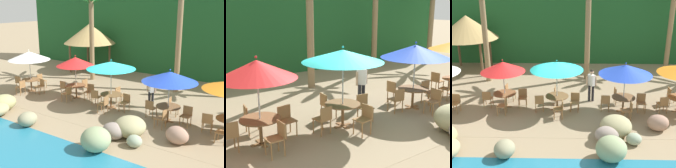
# 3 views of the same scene
# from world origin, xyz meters

# --- Properties ---
(ground_plane) EXTENTS (120.00, 120.00, 0.00)m
(ground_plane) POSITION_xyz_m (0.00, 0.00, 0.00)
(ground_plane) COLOR #937F60
(terrace_deck) EXTENTS (18.00, 5.20, 0.01)m
(terrace_deck) POSITION_xyz_m (0.00, 0.00, 0.00)
(terrace_deck) COLOR #937F60
(terrace_deck) RESTS_ON ground
(foliage_backdrop) EXTENTS (28.00, 2.40, 6.00)m
(foliage_backdrop) POSITION_xyz_m (0.00, 9.00, 3.00)
(foliage_backdrop) COLOR #1E5628
(foliage_backdrop) RESTS_ON ground
(rock_seawall) EXTENTS (16.57, 3.17, 0.89)m
(rock_seawall) POSITION_xyz_m (-0.18, -3.00, 0.36)
(rock_seawall) COLOR gray
(rock_seawall) RESTS_ON ground
(umbrella_white) EXTENTS (2.45, 2.45, 2.55)m
(umbrella_white) POSITION_xyz_m (-5.91, -0.26, 2.18)
(umbrella_white) COLOR silver
(umbrella_white) RESTS_ON ground
(dining_table_white) EXTENTS (1.10, 1.10, 0.74)m
(dining_table_white) POSITION_xyz_m (-5.91, -0.26, 0.61)
(dining_table_white) COLOR brown
(dining_table_white) RESTS_ON ground
(chair_white_seaward) EXTENTS (0.47, 0.48, 0.87)m
(chair_white_seaward) POSITION_xyz_m (-5.05, -0.27, 0.51)
(chair_white_seaward) COLOR #9E7042
(chair_white_seaward) RESTS_ON ground
(chair_white_inland) EXTENTS (0.44, 0.43, 0.87)m
(chair_white_inland) POSITION_xyz_m (-5.97, 0.59, 0.51)
(chair_white_inland) COLOR #9E7042
(chair_white_inland) RESTS_ON ground
(chair_white_left) EXTENTS (0.48, 0.48, 0.87)m
(chair_white_left) POSITION_xyz_m (-6.74, -0.47, 0.51)
(chair_white_left) COLOR #9E7042
(chair_white_left) RESTS_ON ground
(chair_white_right) EXTENTS (0.45, 0.44, 0.87)m
(chair_white_right) POSITION_xyz_m (-5.78, -1.10, 0.51)
(chair_white_right) COLOR #9E7042
(chair_white_right) RESTS_ON ground
(umbrella_red) EXTENTS (2.11, 2.11, 2.44)m
(umbrella_red) POSITION_xyz_m (-2.80, 0.31, 2.08)
(umbrella_red) COLOR silver
(umbrella_red) RESTS_ON ground
(dining_table_red) EXTENTS (1.10, 1.10, 0.74)m
(dining_table_red) POSITION_xyz_m (-2.80, 0.31, 0.61)
(dining_table_red) COLOR brown
(dining_table_red) RESTS_ON ground
(chair_red_seaward) EXTENTS (0.45, 0.46, 0.87)m
(chair_red_seaward) POSITION_xyz_m (-1.96, 0.46, 0.51)
(chair_red_seaward) COLOR #9E7042
(chair_red_seaward) RESTS_ON ground
(chair_red_inland) EXTENTS (0.48, 0.47, 0.87)m
(chair_red_inland) POSITION_xyz_m (-2.79, 1.16, 0.51)
(chair_red_inland) COLOR #9E7042
(chair_red_inland) RESTS_ON ground
(chair_red_left) EXTENTS (0.43, 0.44, 0.87)m
(chair_red_left) POSITION_xyz_m (-3.66, 0.24, 0.51)
(chair_red_left) COLOR #9E7042
(chair_red_left) RESTS_ON ground
(chair_red_right) EXTENTS (0.44, 0.43, 0.87)m
(chair_red_right) POSITION_xyz_m (-2.70, -0.54, 0.51)
(chair_red_right) COLOR #9E7042
(chair_red_right) RESTS_ON ground
(umbrella_teal) EXTENTS (2.46, 2.46, 2.52)m
(umbrella_teal) POSITION_xyz_m (-0.24, 0.04, 2.22)
(umbrella_teal) COLOR silver
(umbrella_teal) RESTS_ON ground
(dining_table_teal) EXTENTS (1.10, 1.10, 0.74)m
(dining_table_teal) POSITION_xyz_m (-0.24, 0.04, 0.61)
(dining_table_teal) COLOR brown
(dining_table_teal) RESTS_ON ground
(chair_teal_seaward) EXTENTS (0.47, 0.47, 0.87)m
(chair_teal_seaward) POSITION_xyz_m (0.61, 0.03, 0.51)
(chair_teal_seaward) COLOR #9E7042
(chair_teal_seaward) RESTS_ON ground
(chair_teal_inland) EXTENTS (0.45, 0.45, 0.87)m
(chair_teal_inland) POSITION_xyz_m (-0.28, 0.89, 0.51)
(chair_teal_inland) COLOR #9E7042
(chair_teal_inland) RESTS_ON ground
(chair_teal_left) EXTENTS (0.47, 0.48, 0.87)m
(chair_teal_left) POSITION_xyz_m (-1.07, -0.16, 0.51)
(chair_teal_left) COLOR #9E7042
(chair_teal_left) RESTS_ON ground
(chair_teal_right) EXTENTS (0.47, 0.46, 0.87)m
(chair_teal_right) POSITION_xyz_m (-0.07, -0.80, 0.51)
(chair_teal_right) COLOR #9E7042
(chair_teal_right) RESTS_ON ground
(umbrella_blue) EXTENTS (2.45, 2.45, 2.44)m
(umbrella_blue) POSITION_xyz_m (2.90, -0.03, 2.09)
(umbrella_blue) COLOR silver
(umbrella_blue) RESTS_ON ground
(dining_table_blue) EXTENTS (1.10, 1.10, 0.74)m
(dining_table_blue) POSITION_xyz_m (2.90, -0.03, 0.61)
(dining_table_blue) COLOR brown
(dining_table_blue) RESTS_ON ground
(chair_blue_seaward) EXTENTS (0.45, 0.45, 0.87)m
(chair_blue_seaward) POSITION_xyz_m (3.75, 0.01, 0.51)
(chair_blue_seaward) COLOR #9E7042
(chair_blue_seaward) RESTS_ON ground
(chair_blue_inland) EXTENTS (0.46, 0.46, 0.87)m
(chair_blue_inland) POSITION_xyz_m (2.73, 0.81, 0.51)
(chair_blue_inland) COLOR #9E7042
(chair_blue_inland) RESTS_ON ground
(chair_blue_left) EXTENTS (0.44, 0.45, 0.87)m
(chair_blue_left) POSITION_xyz_m (2.05, -0.07, 0.51)
(chair_blue_left) COLOR #9E7042
(chair_blue_left) RESTS_ON ground
(chair_blue_right) EXTENTS (0.43, 0.43, 0.87)m
(chair_blue_right) POSITION_xyz_m (3.01, -0.87, 0.51)
(chair_blue_right) COLOR #9E7042
(chair_blue_right) RESTS_ON ground
(chair_orange_left) EXTENTS (0.48, 0.48, 0.87)m
(chair_orange_left) POSITION_xyz_m (4.72, -0.22, 0.51)
(chair_orange_left) COLOR #9E7042
(chair_orange_left) RESTS_ON ground
(chair_orange_right) EXTENTS (0.47, 0.46, 0.87)m
(chair_orange_right) POSITION_xyz_m (5.56, -0.86, 0.51)
(chair_orange_right) COLOR #9E7042
(chair_orange_right) RESTS_ON ground
(palm_tree_nearest) EXTENTS (3.54, 3.53, 6.01)m
(palm_tree_nearest) POSITION_xyz_m (-4.60, 4.10, 4.19)
(palm_tree_nearest) COLOR olive
(palm_tree_nearest) RESTS_ON ground
(palm_tree_second) EXTENTS (2.85, 2.91, 6.58)m
(palm_tree_second) POSITION_xyz_m (1.37, 4.63, 4.44)
(palm_tree_second) COLOR olive
(palm_tree_second) RESTS_ON ground
(palapa_hut) EXTENTS (3.96, 3.96, 3.67)m
(palapa_hut) POSITION_xyz_m (-6.30, 6.00, 2.92)
(palapa_hut) COLOR brown
(palapa_hut) RESTS_ON ground
(waiter_in_white) EXTENTS (0.52, 0.39, 1.70)m
(waiter_in_white) POSITION_xyz_m (1.45, 1.16, 0.99)
(waiter_in_white) COLOR #232328
(waiter_in_white) RESTS_ON ground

